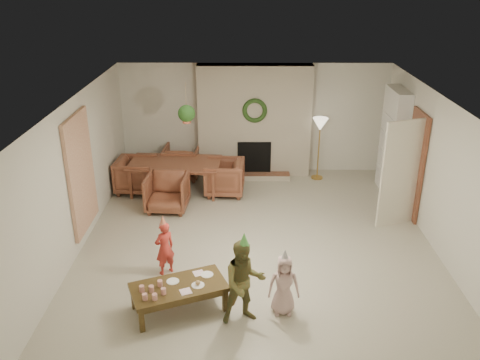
{
  "coord_description": "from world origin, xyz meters",
  "views": [
    {
      "loc": [
        -0.24,
        -7.58,
        4.45
      ],
      "look_at": [
        -0.3,
        0.4,
        1.05
      ],
      "focal_mm": 37.82,
      "sensor_mm": 36.0,
      "label": 1
    }
  ],
  "objects_px": {
    "dining_chair_right": "(224,177)",
    "child_pink": "(284,285)",
    "dining_chair_near": "(167,192)",
    "dining_chair_left": "(136,175)",
    "coffee_table_top": "(179,287)",
    "child_plaid": "(244,282)",
    "dining_chair_far": "(182,162)",
    "child_red": "(165,248)",
    "dining_table": "(175,178)"
  },
  "relations": [
    {
      "from": "dining_table",
      "to": "dining_chair_far",
      "type": "relative_size",
      "value": 2.34
    },
    {
      "from": "dining_chair_right",
      "to": "child_plaid",
      "type": "relative_size",
      "value": 0.67
    },
    {
      "from": "dining_chair_right",
      "to": "dining_table",
      "type": "bearing_deg",
      "value": -90.0
    },
    {
      "from": "child_plaid",
      "to": "child_pink",
      "type": "relative_size",
      "value": 1.36
    },
    {
      "from": "dining_chair_near",
      "to": "child_plaid",
      "type": "height_order",
      "value": "child_plaid"
    },
    {
      "from": "dining_chair_near",
      "to": "coffee_table_top",
      "type": "distance_m",
      "value": 3.21
    },
    {
      "from": "child_red",
      "to": "child_pink",
      "type": "distance_m",
      "value": 2.01
    },
    {
      "from": "coffee_table_top",
      "to": "child_pink",
      "type": "distance_m",
      "value": 1.44
    },
    {
      "from": "dining_chair_right",
      "to": "child_plaid",
      "type": "bearing_deg",
      "value": 9.13
    },
    {
      "from": "dining_chair_left",
      "to": "child_plaid",
      "type": "relative_size",
      "value": 0.67
    },
    {
      "from": "dining_chair_right",
      "to": "child_red",
      "type": "distance_m",
      "value": 3.12
    },
    {
      "from": "dining_chair_near",
      "to": "child_pink",
      "type": "distance_m",
      "value": 3.8
    },
    {
      "from": "dining_chair_left",
      "to": "child_pink",
      "type": "relative_size",
      "value": 0.91
    },
    {
      "from": "child_pink",
      "to": "child_plaid",
      "type": "bearing_deg",
      "value": -163.02
    },
    {
      "from": "dining_table",
      "to": "dining_chair_left",
      "type": "relative_size",
      "value": 2.34
    },
    {
      "from": "dining_table",
      "to": "child_pink",
      "type": "xyz_separation_m",
      "value": [
        1.99,
        -4.03,
        0.11
      ]
    },
    {
      "from": "coffee_table_top",
      "to": "dining_chair_far",
      "type": "bearing_deg",
      "value": 73.54
    },
    {
      "from": "dining_chair_near",
      "to": "child_pink",
      "type": "height_order",
      "value": "child_pink"
    },
    {
      "from": "dining_chair_far",
      "to": "dining_table",
      "type": "bearing_deg",
      "value": 90.0
    },
    {
      "from": "child_red",
      "to": "child_plaid",
      "type": "relative_size",
      "value": 0.73
    },
    {
      "from": "dining_chair_left",
      "to": "child_red",
      "type": "xyz_separation_m",
      "value": [
        1.06,
        -3.12,
        0.07
      ]
    },
    {
      "from": "dining_chair_near",
      "to": "dining_chair_right",
      "type": "distance_m",
      "value": 1.33
    },
    {
      "from": "dining_chair_far",
      "to": "dining_chair_right",
      "type": "distance_m",
      "value": 1.33
    },
    {
      "from": "dining_chair_far",
      "to": "dining_chair_right",
      "type": "height_order",
      "value": "same"
    },
    {
      "from": "dining_chair_near",
      "to": "child_plaid",
      "type": "xyz_separation_m",
      "value": [
        1.5,
        -3.37,
        0.24
      ]
    },
    {
      "from": "dining_chair_right",
      "to": "child_pink",
      "type": "relative_size",
      "value": 0.91
    },
    {
      "from": "dining_chair_near",
      "to": "child_red",
      "type": "relative_size",
      "value": 0.91
    },
    {
      "from": "child_plaid",
      "to": "child_pink",
      "type": "height_order",
      "value": "child_plaid"
    },
    {
      "from": "child_red",
      "to": "dining_chair_near",
      "type": "bearing_deg",
      "value": -119.96
    },
    {
      "from": "dining_table",
      "to": "dining_chair_near",
      "type": "xyz_separation_m",
      "value": [
        -0.05,
        -0.83,
        0.03
      ]
    },
    {
      "from": "dining_chair_left",
      "to": "coffee_table_top",
      "type": "height_order",
      "value": "dining_chair_left"
    },
    {
      "from": "child_red",
      "to": "dining_chair_far",
      "type": "bearing_deg",
      "value": -124.42
    },
    {
      "from": "child_plaid",
      "to": "child_pink",
      "type": "distance_m",
      "value": 0.59
    },
    {
      "from": "coffee_table_top",
      "to": "child_red",
      "type": "xyz_separation_m",
      "value": [
        -0.32,
        0.91,
        0.08
      ]
    },
    {
      "from": "dining_chair_near",
      "to": "dining_chair_far",
      "type": "bearing_deg",
      "value": 90.0
    },
    {
      "from": "dining_chair_left",
      "to": "dining_chair_far",
      "type": "bearing_deg",
      "value": -45.0
    },
    {
      "from": "child_plaid",
      "to": "dining_table",
      "type": "bearing_deg",
      "value": 95.28
    },
    {
      "from": "dining_table",
      "to": "coffee_table_top",
      "type": "distance_m",
      "value": 4.02
    },
    {
      "from": "dining_chair_near",
      "to": "dining_chair_far",
      "type": "relative_size",
      "value": 1.0
    },
    {
      "from": "dining_table",
      "to": "dining_chair_near",
      "type": "bearing_deg",
      "value": -90.0
    },
    {
      "from": "dining_chair_right",
      "to": "child_red",
      "type": "height_order",
      "value": "child_red"
    },
    {
      "from": "dining_table",
      "to": "dining_chair_near",
      "type": "relative_size",
      "value": 2.34
    },
    {
      "from": "dining_chair_right",
      "to": "child_plaid",
      "type": "height_order",
      "value": "child_plaid"
    },
    {
      "from": "dining_chair_far",
      "to": "child_pink",
      "type": "relative_size",
      "value": 0.91
    },
    {
      "from": "coffee_table_top",
      "to": "dining_chair_right",
      "type": "bearing_deg",
      "value": 60.52
    },
    {
      "from": "dining_chair_left",
      "to": "coffee_table_top",
      "type": "bearing_deg",
      "value": -157.68
    },
    {
      "from": "dining_chair_left",
      "to": "child_red",
      "type": "bearing_deg",
      "value": -157.83
    },
    {
      "from": "dining_chair_left",
      "to": "dining_chair_right",
      "type": "bearing_deg",
      "value": -90.0
    },
    {
      "from": "dining_chair_left",
      "to": "child_red",
      "type": "distance_m",
      "value": 3.3
    },
    {
      "from": "dining_chair_far",
      "to": "child_pink",
      "type": "xyz_separation_m",
      "value": [
        1.94,
        -4.86,
        0.08
      ]
    }
  ]
}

